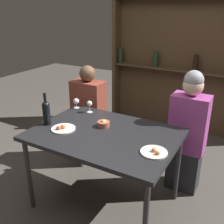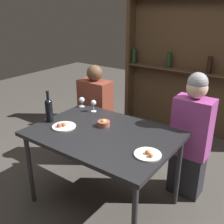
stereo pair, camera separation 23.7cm
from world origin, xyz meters
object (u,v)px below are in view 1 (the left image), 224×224
at_px(seated_person_right, 187,135).
at_px(snack_bowl, 103,124).
at_px(food_plate_0, 154,152).
at_px(food_plate_1, 63,128).
at_px(seated_person_left, 89,117).
at_px(wine_glass_0, 76,102).
at_px(wine_glass_1, 89,104).
at_px(wine_bottle, 46,112).

bearing_deg(seated_person_right, snack_bowl, -141.60).
bearing_deg(food_plate_0, food_plate_1, -178.60).
relative_size(food_plate_0, food_plate_1, 0.95).
bearing_deg(food_plate_1, seated_person_left, 107.63).
bearing_deg(food_plate_1, wine_glass_0, 113.81).
xyz_separation_m(wine_glass_1, food_plate_1, (0.02, -0.47, -0.08)).
bearing_deg(food_plate_0, seated_person_right, 84.16).
distance_m(wine_bottle, seated_person_left, 0.82).
bearing_deg(wine_bottle, food_plate_0, 0.27).
bearing_deg(wine_glass_0, wine_glass_1, -9.76).
distance_m(wine_glass_1, snack_bowl, 0.39).
height_order(wine_glass_0, food_plate_0, wine_glass_0).
bearing_deg(wine_glass_1, snack_bowl, -36.40).
height_order(wine_bottle, food_plate_0, wine_bottle).
xyz_separation_m(wine_glass_1, seated_person_right, (0.97, 0.29, -0.24)).
bearing_deg(wine_glass_1, food_plate_1, -87.25).
height_order(food_plate_1, snack_bowl, snack_bowl).
relative_size(wine_bottle, snack_bowl, 2.69).
relative_size(food_plate_0, seated_person_left, 0.18).
height_order(wine_glass_1, food_plate_0, wine_glass_1).
relative_size(wine_glass_0, food_plate_1, 0.50).
bearing_deg(wine_bottle, wine_glass_1, 68.46).
height_order(food_plate_1, seated_person_left, seated_person_left).
bearing_deg(wine_glass_0, seated_person_left, 94.56).
distance_m(food_plate_1, seated_person_left, 0.83).
relative_size(wine_glass_0, seated_person_left, 0.09).
height_order(wine_glass_0, seated_person_left, seated_person_left).
relative_size(food_plate_1, snack_bowl, 1.90).
distance_m(wine_glass_1, food_plate_0, 1.00).
height_order(food_plate_0, food_plate_1, food_plate_1).
bearing_deg(snack_bowl, wine_bottle, -155.64).
xyz_separation_m(wine_glass_0, wine_glass_1, (0.20, -0.03, 0.02)).
bearing_deg(snack_bowl, food_plate_1, -140.52).
relative_size(wine_glass_0, snack_bowl, 0.96).
distance_m(food_plate_1, snack_bowl, 0.37).
distance_m(wine_glass_0, food_plate_1, 0.55).
distance_m(wine_bottle, food_plate_1, 0.23).
xyz_separation_m(wine_glass_0, food_plate_0, (1.09, -0.48, -0.06)).
bearing_deg(wine_glass_1, seated_person_left, 126.72).
height_order(wine_bottle, snack_bowl, wine_bottle).
relative_size(wine_bottle, wine_glass_1, 2.43).
distance_m(food_plate_0, seated_person_left, 1.36).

